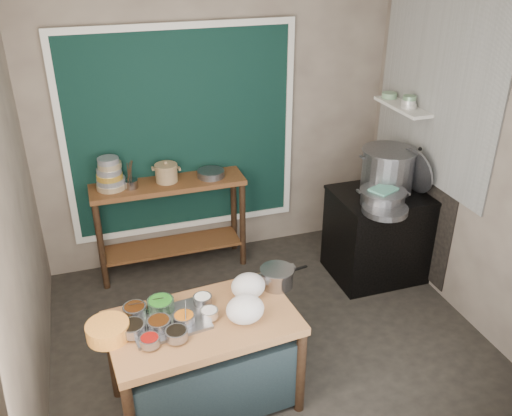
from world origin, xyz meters
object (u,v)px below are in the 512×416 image
object	(u,v)px
condiment_tray	(169,322)
stock_pot	(388,170)
saucepan	(277,277)
steamer	(383,197)
yellow_basin	(108,331)
utensil_cup	(131,184)
prep_table	(205,362)
stove_block	(379,236)
ceramic_crock	(166,174)
back_counter	(171,226)

from	to	relation	value
condiment_tray	stock_pot	size ratio (longest dim) A/B	0.97
saucepan	steamer	world-z (taller)	steamer
yellow_basin	stock_pot	size ratio (longest dim) A/B	0.54
yellow_basin	utensil_cup	size ratio (longest dim) A/B	2.07
saucepan	stock_pot	distance (m)	1.76
prep_table	yellow_basin	distance (m)	0.74
yellow_basin	stove_block	bearing A→B (deg)	22.79
condiment_tray	utensil_cup	size ratio (longest dim) A/B	3.75
saucepan	ceramic_crock	size ratio (longest dim) A/B	1.14
ceramic_crock	prep_table	bearing A→B (deg)	-92.99
back_counter	condiment_tray	size ratio (longest dim) A/B	2.91
steamer	prep_table	bearing A→B (deg)	-153.65
stock_pot	ceramic_crock	bearing A→B (deg)	160.91
condiment_tray	stove_block	bearing A→B (deg)	25.92
yellow_basin	stock_pot	xyz separation A→B (m)	(2.66, 1.17, 0.28)
stove_block	stock_pot	bearing A→B (deg)	55.20
ceramic_crock	stock_pot	bearing A→B (deg)	-19.09
back_counter	yellow_basin	world-z (taller)	back_counter
stock_pot	utensil_cup	bearing A→B (deg)	164.55
prep_table	steamer	xyz separation A→B (m)	(1.86, 0.92, 0.57)
prep_table	stove_block	xyz separation A→B (m)	(2.00, 1.11, 0.05)
steamer	stock_pot	bearing A→B (deg)	54.50
prep_table	stock_pot	size ratio (longest dim) A/B	2.43
ceramic_crock	stock_pot	world-z (taller)	stock_pot
back_counter	saucepan	distance (m)	1.74
back_counter	condiment_tray	bearing A→B (deg)	-100.02
saucepan	utensil_cup	world-z (taller)	utensil_cup
utensil_cup	steamer	xyz separation A→B (m)	(2.11, -0.89, -0.04)
prep_table	stock_pot	world-z (taller)	stock_pot
steamer	yellow_basin	bearing A→B (deg)	-159.85
prep_table	utensil_cup	bearing A→B (deg)	92.69
prep_table	back_counter	size ratio (longest dim) A/B	0.86
prep_table	steamer	bearing A→B (deg)	21.48
prep_table	condiment_tray	distance (m)	0.45
stock_pot	steamer	bearing A→B (deg)	-125.50
back_counter	stock_pot	distance (m)	2.15
stove_block	yellow_basin	world-z (taller)	yellow_basin
saucepan	stock_pot	xyz separation A→B (m)	(1.44, 0.97, 0.26)
stove_block	stock_pot	size ratio (longest dim) A/B	1.75
saucepan	stock_pot	world-z (taller)	stock_pot
saucepan	stove_block	bearing A→B (deg)	22.02
prep_table	yellow_basin	world-z (taller)	yellow_basin
condiment_tray	steamer	world-z (taller)	steamer
stove_block	saucepan	size ratio (longest dim) A/B	3.52
prep_table	yellow_basin	bearing A→B (deg)	173.67
yellow_basin	prep_table	bearing A→B (deg)	-1.46
prep_table	ceramic_crock	world-z (taller)	ceramic_crock
condiment_tray	utensil_cup	bearing A→B (deg)	90.71
yellow_basin	ceramic_crock	xyz separation A→B (m)	(0.71, 1.85, 0.22)
ceramic_crock	stove_block	bearing A→B (deg)	-21.49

